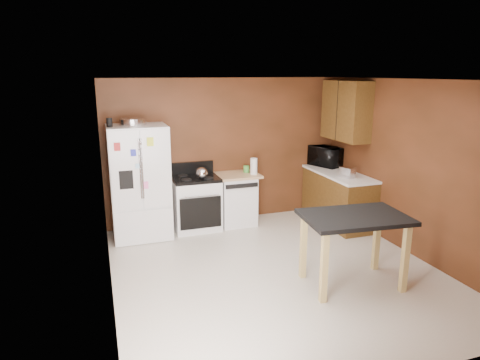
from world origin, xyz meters
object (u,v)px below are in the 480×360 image
refrigerator (140,182)px  green_canister (246,169)px  paper_towel (254,166)px  toaster (347,172)px  island (354,226)px  kettle (202,173)px  pen_cup (109,122)px  microwave (325,157)px  gas_range (196,202)px  roasting_pan (133,122)px  dishwasher (236,199)px

refrigerator → green_canister: bearing=5.1°
paper_towel → green_canister: size_ratio=2.42×
toaster → island: toaster is taller
kettle → green_canister: (0.86, 0.27, -0.05)m
pen_cup → microwave: (3.78, 0.22, -0.80)m
kettle → gas_range: (-0.07, 0.16, -0.54)m
refrigerator → roasting_pan: bearing=139.7°
paper_towel → microwave: 1.48m
toaster → microwave: (0.11, 0.93, 0.08)m
toaster → microwave: size_ratio=0.39×
kettle → island: size_ratio=0.15×
roasting_pan → microwave: (3.43, 0.12, -0.79)m
microwave → refrigerator: (-3.39, -0.15, -0.16)m
green_canister → toaster: (1.43, -0.94, 0.04)m
microwave → island: (-1.09, -2.65, -0.29)m
island → toaster: bearing=60.4°
kettle → microwave: 2.42m
kettle → dishwasher: 0.87m
roasting_pan → gas_range: 1.69m
paper_towel → island: (0.38, -2.48, -0.26)m
microwave → gas_range: 2.55m
microwave → dishwasher: microwave is taller
pen_cup → gas_range: bearing=5.3°
island → kettle: bearing=118.8°
gas_range → paper_towel: bearing=-4.2°
roasting_pan → dishwasher: 2.18m
green_canister → toaster: toaster is taller
refrigerator → island: 3.40m
pen_cup → microwave: 3.87m
refrigerator → gas_range: (0.91, 0.06, -0.44)m
pen_cup → gas_range: 1.92m
pen_cup → dishwasher: bearing=4.1°
roasting_pan → gas_range: bearing=1.3°
paper_towel → green_canister: 0.21m
kettle → island: (1.32, -2.39, -0.23)m
pen_cup → paper_towel: pen_cup is taller
green_canister → roasting_pan: bearing=-176.1°
microwave → island: microwave is taller
green_canister → island: (0.45, -2.66, -0.18)m
pen_cup → island: 3.79m
pen_cup → green_canister: pen_cup is taller
pen_cup → dishwasher: pen_cup is taller
microwave → dishwasher: bearing=70.9°
roasting_pan → pen_cup: pen_cup is taller
gas_range → dishwasher: bearing=1.9°
roasting_pan → refrigerator: roasting_pan is taller
pen_cup → microwave: size_ratio=0.22×
green_canister → island: bearing=-80.4°
paper_towel → island: 2.53m
gas_range → dishwasher: 0.72m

